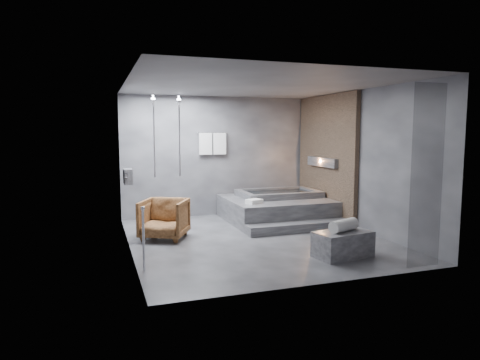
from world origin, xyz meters
name	(u,v)px	position (x,y,z in m)	size (l,w,h in m)	color
room	(270,145)	(0.40, 0.24, 1.73)	(5.00, 5.04, 2.82)	#2D2D30
tub_deck	(276,209)	(1.05, 1.45, 0.25)	(2.20, 2.00, 0.50)	#323235
tub_step	(299,227)	(1.05, 0.27, 0.09)	(2.20, 0.36, 0.18)	#323235
concrete_bench	(343,244)	(0.91, -1.52, 0.20)	(0.90, 0.50, 0.41)	#37373A
driftwood_chair	(164,219)	(-1.59, 0.57, 0.37)	(0.79, 0.82, 0.74)	#412310
rolled_towel	(344,225)	(0.93, -1.51, 0.50)	(0.19, 0.19, 0.53)	silver
deck_towel	(254,201)	(0.34, 0.94, 0.54)	(0.31, 0.23, 0.08)	white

